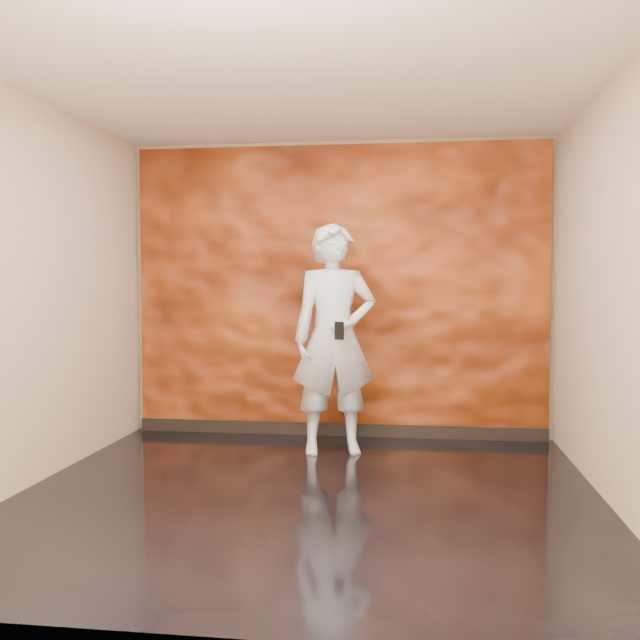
{
  "coord_description": "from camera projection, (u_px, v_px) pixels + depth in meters",
  "views": [
    {
      "loc": [
        0.73,
        -4.77,
        1.46
      ],
      "look_at": [
        -0.02,
        0.79,
        1.17
      ],
      "focal_mm": 40.0,
      "sensor_mm": 36.0,
      "label": 1
    }
  ],
  "objects": [
    {
      "name": "room",
      "position": [
        307.0,
        292.0,
        4.82
      ],
      "size": [
        4.02,
        4.02,
        2.81
      ],
      "color": "black",
      "rests_on": "ground"
    },
    {
      "name": "feature_wall",
      "position": [
        338.0,
        291.0,
        6.77
      ],
      "size": [
        3.9,
        0.06,
        2.75
      ],
      "primitive_type": "cube",
      "color": "#C5531C",
      "rests_on": "ground"
    },
    {
      "name": "baseboard",
      "position": [
        338.0,
        429.0,
        6.8
      ],
      "size": [
        3.9,
        0.04,
        0.12
      ],
      "primitive_type": "cube",
      "color": "black",
      "rests_on": "ground"
    },
    {
      "name": "man",
      "position": [
        334.0,
        339.0,
        6.09
      ],
      "size": [
        0.81,
        0.63,
        1.96
      ],
      "primitive_type": "imported",
      "rotation": [
        0.0,
        0.0,
        0.25
      ],
      "color": "#9B9FAB",
      "rests_on": "ground"
    },
    {
      "name": "phone",
      "position": [
        339.0,
        331.0,
        5.8
      ],
      "size": [
        0.08,
        0.04,
        0.15
      ],
      "primitive_type": "cube",
      "rotation": [
        0.0,
        0.0,
        -0.38
      ],
      "color": "black",
      "rests_on": "man"
    }
  ]
}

